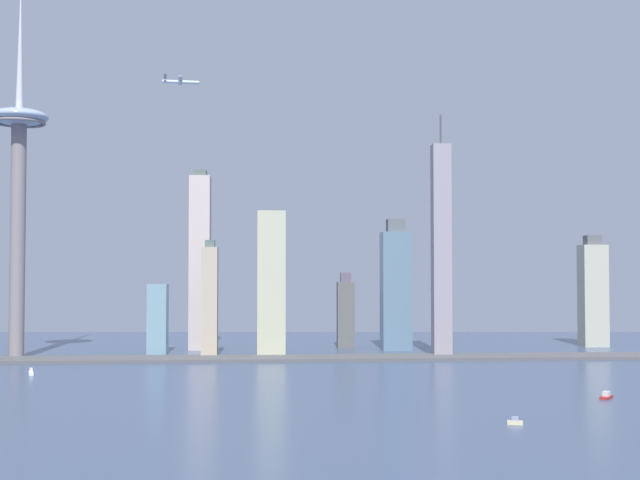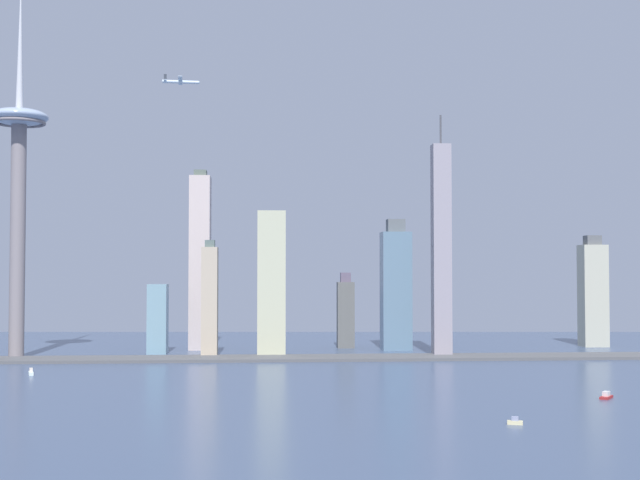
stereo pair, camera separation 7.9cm
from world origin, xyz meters
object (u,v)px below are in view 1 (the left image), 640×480
Objects in this scene: boat_0 at (515,422)px; skyscraper_1 at (396,288)px; skyscraper_8 at (441,250)px; skyscraper_4 at (200,261)px; boat_4 at (606,396)px; airplane at (181,82)px; skyscraper_0 at (210,301)px; boat_1 at (31,372)px; skyscraper_2 at (593,294)px; skyscraper_3 at (346,313)px; skyscraper_6 at (271,284)px; observation_tower at (19,164)px; skyscraper_5 at (158,319)px.

skyscraper_1 is at bearing -72.20° from boat_0.
skyscraper_8 is (28.69, -64.63, 33.66)m from skyscraper_1.
skyscraper_4 is 438.62m from boat_0.
boat_4 is 0.36× the size of airplane.
boat_0 is 456.58m from airplane.
skyscraper_0 is 9.70× the size of boat_1.
skyscraper_2 reaches higher than skyscraper_3.
skyscraper_8 reaches higher than skyscraper_4.
skyscraper_3 is 0.57× the size of skyscraper_6.
skyscraper_0 is 12.83× the size of boat_0.
observation_tower reaches higher than skyscraper_1.
boat_0 is (-195.85, -399.28, -48.72)m from skyscraper_2.
skyscraper_0 is at bearing -62.89° from boat_1.
skyscraper_2 is at bearing 6.25° from skyscraper_1.
skyscraper_4 is at bearing 175.08° from skyscraper_1.
boat_0 is at bearing -65.83° from skyscraper_4.
observation_tower is 359.04m from skyscraper_8.
skyscraper_1 is at bearing 5.36° from airplane.
observation_tower reaches higher than skyscraper_0.
observation_tower is 2.69× the size of skyscraper_1.
skyscraper_6 is 12.15× the size of boat_1.
skyscraper_4 reaches higher than boat_1.
airplane is at bearing 144.88° from skyscraper_0.
boat_0 is at bearing -90.41° from skyscraper_1.
skyscraper_8 reaches higher than skyscraper_0.
skyscraper_1 reaches higher than skyscraper_0.
skyscraper_0 is 53.51m from skyscraper_6.
observation_tower is 199.13m from boat_1.
boat_4 is (186.77, -246.85, -59.81)m from skyscraper_6.
boat_0 is at bearing -116.13° from skyscraper_2.
boat_4 is at bearing -110.48° from skyscraper_2.
airplane is (-192.92, -35.69, 179.96)m from skyscraper_1.
skyscraper_5 is (-168.72, -45.01, -2.25)m from skyscraper_3.
skyscraper_0 is 2.88× the size of airplane.
boat_4 is (353.35, -130.67, -0.35)m from boat_1.
skyscraper_4 is at bearing 26.94° from observation_tower.
skyscraper_2 is 8.72× the size of boat_4.
skyscraper_5 is 413.95m from boat_0.
skyscraper_6 reaches higher than boat_1.
airplane is at bearing 172.56° from skyscraper_8.
skyscraper_3 is (121.67, 77.13, -14.57)m from skyscraper_0.
skyscraper_8 is (241.55, -41.98, 59.46)m from skyscraper_5.
boat_1 is (-280.80, -170.95, -54.22)m from skyscraper_1.
skyscraper_4 is (-135.22, -6.91, 48.15)m from skyscraper_3.
skyscraper_4 reaches higher than skyscraper_6.
skyscraper_3 is 345.76m from boat_4.
airplane reaches higher than boat_0.
skyscraper_4 is at bearing -179.12° from skyscraper_2.
skyscraper_8 is at bearing -2.90° from skyscraper_0.
boat_0 is at bearing -44.98° from observation_tower.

